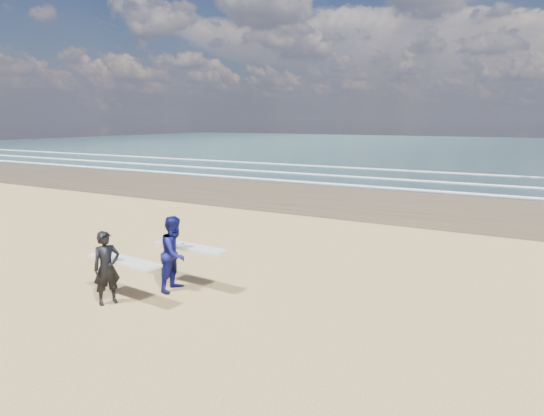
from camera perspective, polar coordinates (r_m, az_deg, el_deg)
The scene contains 2 objects.
surfer_near at distance 12.41m, azimuth -18.63°, elevation -6.57°, with size 2.24×1.10×1.80m.
surfer_far at distance 12.91m, azimuth -11.25°, elevation -5.19°, with size 2.23×1.19×1.97m.
Camera 1 is at (9.77, -7.82, 4.43)m, focal length 32.00 mm.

